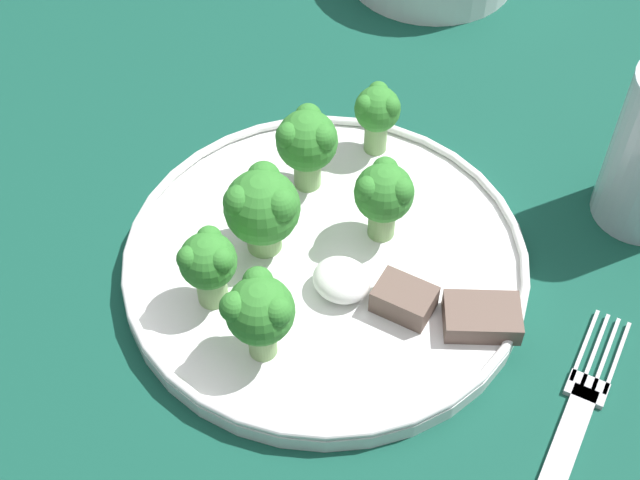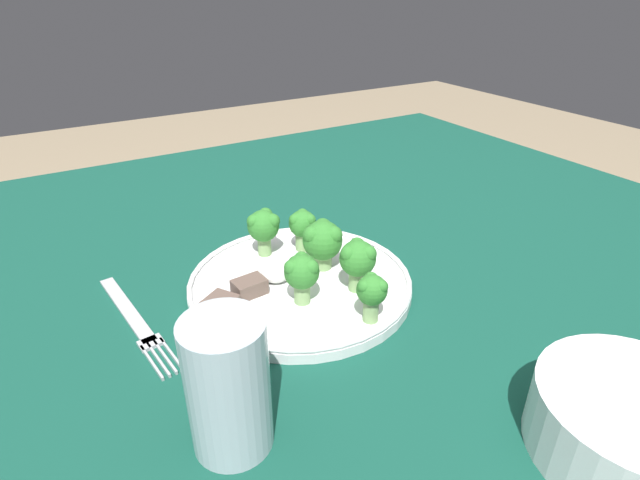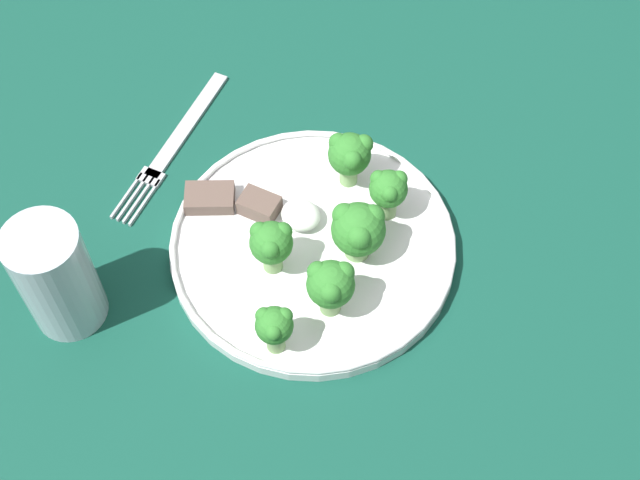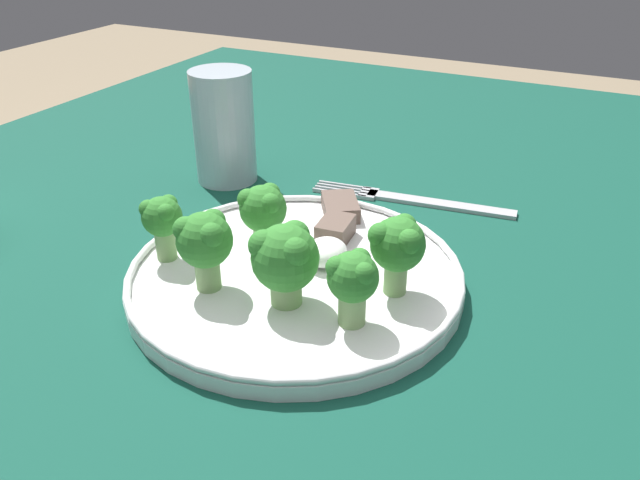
# 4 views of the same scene
# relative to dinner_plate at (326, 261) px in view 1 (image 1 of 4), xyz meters

# --- Properties ---
(table) EXTENTS (1.39, 1.13, 0.77)m
(table) POSITION_rel_dinner_plate_xyz_m (-0.00, -0.03, -0.09)
(table) COLOR #114738
(table) RESTS_ON ground_plane
(dinner_plate) EXTENTS (0.26, 0.26, 0.02)m
(dinner_plate) POSITION_rel_dinner_plate_xyz_m (0.00, 0.00, 0.00)
(dinner_plate) COLOR white
(dinner_plate) RESTS_ON table
(fork) EXTENTS (0.04, 0.21, 0.00)m
(fork) POSITION_rel_dinner_plate_xyz_m (0.19, -0.04, -0.01)
(fork) COLOR #B2B2B7
(fork) RESTS_ON table
(broccoli_floret_near_rim_left) EXTENTS (0.04, 0.04, 0.06)m
(broccoli_floret_near_rim_left) POSITION_rel_dinner_plate_xyz_m (0.01, -0.08, 0.04)
(broccoli_floret_near_rim_left) COLOR #7FA866
(broccoli_floret_near_rim_left) RESTS_ON dinner_plate
(broccoli_floret_center_left) EXTENTS (0.04, 0.04, 0.06)m
(broccoli_floret_center_left) POSITION_rel_dinner_plate_xyz_m (0.02, 0.04, 0.04)
(broccoli_floret_center_left) COLOR #7FA866
(broccoli_floret_center_left) RESTS_ON dinner_plate
(broccoli_floret_back_left) EXTENTS (0.05, 0.05, 0.06)m
(broccoli_floret_back_left) POSITION_rel_dinner_plate_xyz_m (-0.04, -0.01, 0.04)
(broccoli_floret_back_left) COLOR #7FA866
(broccoli_floret_back_left) RESTS_ON dinner_plate
(broccoli_floret_front_left) EXTENTS (0.04, 0.04, 0.06)m
(broccoli_floret_front_left) POSITION_rel_dinner_plate_xyz_m (-0.05, 0.05, 0.04)
(broccoli_floret_front_left) COLOR #7FA866
(broccoli_floret_front_left) RESTS_ON dinner_plate
(broccoli_floret_center_back) EXTENTS (0.04, 0.04, 0.06)m
(broccoli_floret_center_back) POSITION_rel_dinner_plate_xyz_m (-0.04, -0.07, 0.04)
(broccoli_floret_center_back) COLOR #7FA866
(broccoli_floret_center_back) RESTS_ON dinner_plate
(broccoli_floret_mid_cluster) EXTENTS (0.03, 0.03, 0.05)m
(broccoli_floret_mid_cluster) POSITION_rel_dinner_plate_xyz_m (-0.03, 0.10, 0.04)
(broccoli_floret_mid_cluster) COLOR #7FA866
(broccoli_floret_mid_cluster) RESTS_ON dinner_plate
(meat_slice_front_slice) EXTENTS (0.04, 0.03, 0.02)m
(meat_slice_front_slice) POSITION_rel_dinner_plate_xyz_m (0.06, -0.01, 0.01)
(meat_slice_front_slice) COLOR brown
(meat_slice_front_slice) RESTS_ON dinner_plate
(meat_slice_middle_slice) EXTENTS (0.06, 0.05, 0.01)m
(meat_slice_middle_slice) POSITION_rel_dinner_plate_xyz_m (0.11, 0.01, 0.01)
(meat_slice_middle_slice) COLOR brown
(meat_slice_middle_slice) RESTS_ON dinner_plate
(sauce_dollop) EXTENTS (0.04, 0.03, 0.02)m
(sauce_dollop) POSITION_rel_dinner_plate_xyz_m (0.02, -0.02, 0.01)
(sauce_dollop) COLOR white
(sauce_dollop) RESTS_ON dinner_plate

